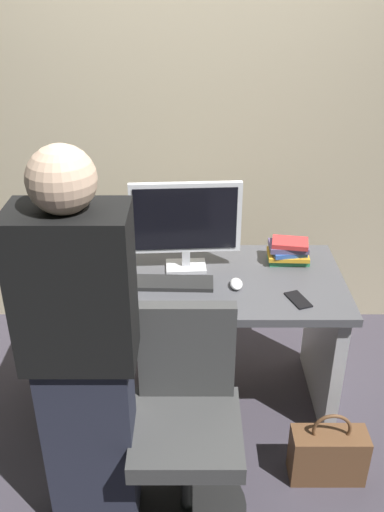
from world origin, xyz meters
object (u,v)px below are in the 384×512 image
at_px(person_at_desk, 85,359).
at_px(cup_near_keyboard, 94,281).
at_px(office_chair, 188,427).
at_px(monitor, 188,222).
at_px(handbag, 330,455).
at_px(desk, 192,317).
at_px(mouse, 239,284).
at_px(book_stack, 291,251).
at_px(cell_phone, 301,300).
at_px(keyboard, 171,283).

bearing_deg(person_at_desk, cup_near_keyboard, 96.58).
bearing_deg(office_chair, person_at_desk, -168.71).
relative_size(person_at_desk, cup_near_keyboard, 16.67).
xyz_separation_m(office_chair, monitor, (-0.01, 0.77, 0.57)).
xyz_separation_m(cup_near_keyboard, handbag, (1.09, -0.43, -0.66)).
bearing_deg(desk, mouse, -20.29).
relative_size(desk, office_chair, 1.60).
xyz_separation_m(book_stack, handbag, (0.12, -0.71, -0.67)).
xyz_separation_m(person_at_desk, cup_near_keyboard, (-0.07, 0.63, -0.05)).
relative_size(book_stack, cell_phone, 1.47).
bearing_deg(monitor, mouse, -37.61).
relative_size(desk, mouse, 15.08).
relative_size(person_at_desk, handbag, 4.34).
height_order(office_chair, keyboard, office_chair).
bearing_deg(desk, person_at_desk, -117.48).
bearing_deg(book_stack, cell_phone, -91.23).
relative_size(desk, book_stack, 7.14).
bearing_deg(cup_near_keyboard, person_at_desk, -83.42).
distance_m(desk, mouse, 0.34).
relative_size(cup_near_keyboard, cell_phone, 0.68).
bearing_deg(handbag, cell_phone, 111.13).
bearing_deg(person_at_desk, mouse, 47.39).
bearing_deg(keyboard, cell_phone, -11.27).
relative_size(desk, monitor, 2.79).
relative_size(cell_phone, handbag, 0.38).
xyz_separation_m(monitor, handbag, (0.65, -0.65, -0.87)).
bearing_deg(office_chair, mouse, 68.31).
xyz_separation_m(office_chair, keyboard, (-0.09, 0.61, 0.33)).
distance_m(person_at_desk, keyboard, 0.74).
bearing_deg(cup_near_keyboard, mouse, 2.48).
relative_size(person_at_desk, mouse, 16.39).
distance_m(monitor, book_stack, 0.56).
bearing_deg(mouse, desk, 159.71).
height_order(office_chair, cup_near_keyboard, office_chair).
bearing_deg(person_at_desk, monitor, 66.58).
distance_m(monitor, keyboard, 0.31).
height_order(cup_near_keyboard, handbag, cup_near_keyboard).
distance_m(office_chair, cell_phone, 0.76).
bearing_deg(monitor, office_chair, -89.41).
bearing_deg(handbag, keyboard, 146.63).
xyz_separation_m(mouse, handbag, (0.41, -0.46, -0.63)).
height_order(cup_near_keyboard, book_stack, book_stack).
distance_m(office_chair, book_stack, 1.05).
distance_m(cup_near_keyboard, handbag, 1.34).
xyz_separation_m(monitor, book_stack, (0.52, 0.06, -0.20)).
height_order(keyboard, mouse, mouse).
bearing_deg(handbag, office_chair, -169.07).
bearing_deg(monitor, keyboard, -116.44).
relative_size(office_chair, cell_phone, 6.53).
distance_m(person_at_desk, book_stack, 1.27).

